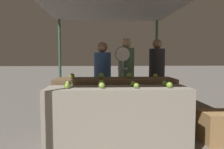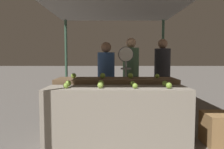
% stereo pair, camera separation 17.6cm
% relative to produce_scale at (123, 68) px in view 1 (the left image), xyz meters
% --- Properties ---
extents(market_canopy, '(2.83, 4.05, 2.35)m').
position_rel_produce_scale_xyz_m(market_canopy, '(-0.20, -0.23, 1.12)').
color(market_canopy, '#33513D').
rests_on(market_canopy, ground_plane).
extents(display_counter_front, '(1.93, 0.55, 0.90)m').
position_rel_produce_scale_xyz_m(display_counter_front, '(-0.20, -1.28, -0.65)').
color(display_counter_front, gray).
rests_on(display_counter_front, ground_plane).
extents(display_counter_back, '(1.93, 0.55, 0.96)m').
position_rel_produce_scale_xyz_m(display_counter_back, '(-0.20, -0.68, -0.62)').
color(display_counter_back, brown).
rests_on(display_counter_back, ground_plane).
extents(apple_front_0, '(0.07, 0.07, 0.07)m').
position_rel_produce_scale_xyz_m(apple_front_0, '(-0.87, -1.38, -0.17)').
color(apple_front_0, '#84AD3D').
rests_on(apple_front_0, display_counter_front).
extents(apple_front_1, '(0.08, 0.08, 0.08)m').
position_rel_produce_scale_xyz_m(apple_front_1, '(-0.42, -1.38, -0.16)').
color(apple_front_1, '#8EB247').
rests_on(apple_front_1, display_counter_front).
extents(apple_front_2, '(0.07, 0.07, 0.07)m').
position_rel_produce_scale_xyz_m(apple_front_2, '(0.03, -1.40, -0.17)').
color(apple_front_2, '#84AD3D').
rests_on(apple_front_2, display_counter_front).
extents(apple_front_3, '(0.08, 0.08, 0.08)m').
position_rel_produce_scale_xyz_m(apple_front_3, '(0.47, -1.40, -0.16)').
color(apple_front_3, '#84AD3D').
rests_on(apple_front_3, display_counter_front).
extents(apple_front_4, '(0.08, 0.08, 0.08)m').
position_rel_produce_scale_xyz_m(apple_front_4, '(-0.88, -1.17, -0.16)').
color(apple_front_4, '#84AD3D').
rests_on(apple_front_4, display_counter_front).
extents(apple_front_5, '(0.09, 0.09, 0.09)m').
position_rel_produce_scale_xyz_m(apple_front_5, '(-0.42, -1.18, -0.16)').
color(apple_front_5, '#7AA338').
rests_on(apple_front_5, display_counter_front).
extents(apple_front_6, '(0.07, 0.07, 0.07)m').
position_rel_produce_scale_xyz_m(apple_front_6, '(0.02, -1.18, -0.16)').
color(apple_front_6, '#7AA338').
rests_on(apple_front_6, display_counter_front).
extents(apple_front_7, '(0.08, 0.08, 0.08)m').
position_rel_produce_scale_xyz_m(apple_front_7, '(0.47, -1.17, -0.16)').
color(apple_front_7, '#7AA338').
rests_on(apple_front_7, display_counter_front).
extents(apple_back_0, '(0.08, 0.08, 0.08)m').
position_rel_produce_scale_xyz_m(apple_back_0, '(-0.89, -0.68, -0.09)').
color(apple_back_0, '#7AA338').
rests_on(apple_back_0, display_counter_back).
extents(apple_back_1, '(0.09, 0.09, 0.09)m').
position_rel_produce_scale_xyz_m(apple_back_1, '(-0.42, -0.69, -0.09)').
color(apple_back_1, '#7AA338').
rests_on(apple_back_1, display_counter_back).
extents(apple_back_2, '(0.09, 0.09, 0.09)m').
position_rel_produce_scale_xyz_m(apple_back_2, '(0.03, -0.69, -0.09)').
color(apple_back_2, '#84AD3D').
rests_on(apple_back_2, display_counter_back).
extents(apple_back_3, '(0.07, 0.07, 0.07)m').
position_rel_produce_scale_xyz_m(apple_back_3, '(0.47, -0.68, -0.10)').
color(apple_back_3, '#84AD3D').
rests_on(apple_back_3, display_counter_back).
extents(produce_scale, '(0.29, 0.20, 1.51)m').
position_rel_produce_scale_xyz_m(produce_scale, '(0.00, 0.00, 0.00)').
color(produce_scale, '#99999E').
rests_on(produce_scale, ground_plane).
extents(person_vendor_at_scale, '(0.35, 0.35, 1.61)m').
position_rel_produce_scale_xyz_m(person_vendor_at_scale, '(-0.39, 0.28, -0.17)').
color(person_vendor_at_scale, '#2D2D38').
rests_on(person_vendor_at_scale, ground_plane).
extents(person_customer_left, '(0.41, 0.41, 1.75)m').
position_rel_produce_scale_xyz_m(person_customer_left, '(0.17, 0.83, -0.09)').
color(person_customer_left, '#2D2D38').
rests_on(person_customer_left, ground_plane).
extents(person_customer_right, '(0.41, 0.41, 1.74)m').
position_rel_produce_scale_xyz_m(person_customer_right, '(0.94, 1.01, -0.10)').
color(person_customer_right, '#2D2D38').
rests_on(person_customer_right, ground_plane).
extents(wooden_crate_side, '(0.48, 0.48, 0.48)m').
position_rel_produce_scale_xyz_m(wooden_crate_side, '(1.35, -1.03, -0.86)').
color(wooden_crate_side, '#9E7547').
rests_on(wooden_crate_side, ground_plane).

